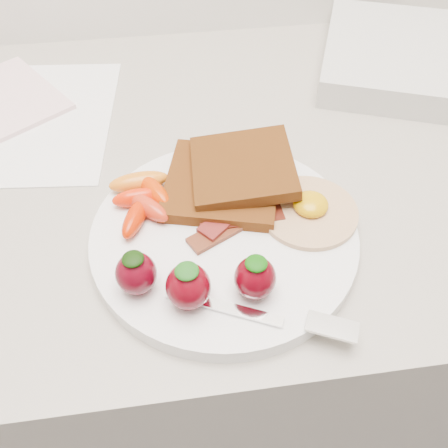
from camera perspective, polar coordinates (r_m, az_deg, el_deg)
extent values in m
cube|color=gray|center=(0.97, -1.36, -12.65)|extent=(2.00, 0.60, 0.90)
cylinder|color=white|center=(0.51, 0.00, -1.41)|extent=(0.27, 0.27, 0.02)
cube|color=black|center=(0.54, -0.22, 4.70)|extent=(0.15, 0.15, 0.01)
cube|color=black|center=(0.54, 2.16, 6.48)|extent=(0.11, 0.11, 0.03)
cylinder|color=beige|center=(0.52, 9.65, 1.41)|extent=(0.13, 0.13, 0.01)
ellipsoid|color=#CE9604|center=(0.52, 9.88, 2.24)|extent=(0.05, 0.05, 0.02)
cube|color=#3F0D0A|center=(0.50, 0.38, -0.43)|extent=(0.09, 0.06, 0.00)
cube|color=black|center=(0.51, 2.04, 0.58)|extent=(0.09, 0.03, 0.00)
cube|color=#45090C|center=(0.51, 0.98, 1.47)|extent=(0.08, 0.07, 0.00)
ellipsoid|color=red|center=(0.53, -9.98, 2.97)|extent=(0.05, 0.02, 0.02)
ellipsoid|color=red|center=(0.52, -8.70, 1.93)|extent=(0.05, 0.05, 0.02)
ellipsoid|color=#C02100|center=(0.51, -10.14, 0.65)|extent=(0.04, 0.06, 0.02)
ellipsoid|color=#CA3100|center=(0.53, -8.03, 3.83)|extent=(0.04, 0.06, 0.02)
ellipsoid|color=orange|center=(0.54, -9.72, 4.81)|extent=(0.07, 0.03, 0.02)
ellipsoid|color=#4B030F|center=(0.45, -10.01, -5.59)|extent=(0.04, 0.04, 0.04)
ellipsoid|color=black|center=(0.43, -10.38, -3.94)|extent=(0.02, 0.02, 0.01)
ellipsoid|color=#57030D|center=(0.44, -4.11, -7.14)|extent=(0.04, 0.04, 0.04)
ellipsoid|color=#175112|center=(0.42, -4.28, -5.38)|extent=(0.02, 0.02, 0.01)
ellipsoid|color=#4C010B|center=(0.44, 3.57, -6.18)|extent=(0.04, 0.04, 0.04)
ellipsoid|color=#0D4C06|center=(0.42, 3.70, -4.51)|extent=(0.02, 0.02, 0.01)
cube|color=white|center=(0.45, -0.02, -9.44)|extent=(0.10, 0.05, 0.00)
cube|color=silver|center=(0.45, 12.27, -11.40)|extent=(0.05, 0.04, 0.00)
cube|color=white|center=(0.71, -20.63, 11.19)|extent=(0.22, 0.28, 0.00)
cube|color=beige|center=(0.76, -23.41, 13.22)|extent=(0.19, 0.20, 0.01)
cube|color=beige|center=(0.81, 22.82, 16.82)|extent=(0.37, 0.34, 0.04)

